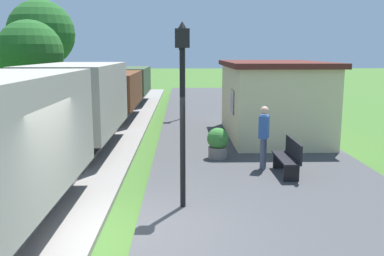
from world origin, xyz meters
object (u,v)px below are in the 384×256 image
Objects in this scene: bench_near_hut at (289,157)px; lamp_post_far at (182,64)px; tree_field_distant at (41,34)px; potted_planter at (218,143)px; tree_field_left at (30,53)px; station_hut at (272,99)px; person_waiting at (264,135)px; lamp_post_near at (182,82)px; freight_train at (94,99)px.

lamp_post_far is at bearing 106.43° from bench_near_hut.
potted_planter is at bearing -58.50° from tree_field_distant.
tree_field_left is 6.64m from tree_field_distant.
person_waiting is (-1.16, -4.51, -0.47)m from station_hut.
tree_field_distant reaches higher than tree_field_left.
lamp_post_near is (-2.18, -2.78, 1.62)m from person_waiting.
tree_field_distant is (-10.56, 17.23, 3.86)m from potted_planter.
lamp_post_near reaches higher than potted_planter.
bench_near_hut is 0.30× the size of tree_field_left.
station_hut is 8.10m from lamp_post_near.
lamp_post_far is (-2.18, 8.69, 1.62)m from person_waiting.
station_hut is at bearing -85.34° from person_waiting.
station_hut is 5.18m from bench_near_hut.
freight_train is at bearing 171.20° from station_hut.
lamp_post_near reaches higher than station_hut.
bench_near_hut is 0.41× the size of lamp_post_near.
tree_field_distant is at bearing 121.50° from potted_planter.
station_hut is 3.87× the size of bench_near_hut.
tree_field_distant reaches higher than lamp_post_far.
lamp_post_far is at bearing 90.00° from lamp_post_near.
station_hut is at bearing 65.39° from lamp_post_near.
station_hut is at bearing -47.28° from tree_field_distant.
tree_field_distant is (-6.05, 12.86, 3.03)m from freight_train.
lamp_post_far is 13.72m from tree_field_distant.
person_waiting is 0.46× the size of lamp_post_far.
potted_planter is (-2.29, -3.31, -0.93)m from station_hut.
potted_planter is 0.25× the size of lamp_post_far.
station_hut reaches higher than freight_train.
freight_train is 15.20× the size of person_waiting.
freight_train reaches higher than person_waiting.
tree_field_distant reaches higher than station_hut.
tree_field_left reaches higher than lamp_post_far.
freight_train is 7.03× the size of lamp_post_near.
station_hut reaches higher than person_waiting.
station_hut is 1.57× the size of lamp_post_far.
tree_field_left is 0.74× the size of tree_field_distant.
freight_train reaches higher than potted_planter.
freight_train is 5.13× the size of tree_field_left.
tree_field_distant is (-1.39, 6.37, 1.29)m from tree_field_left.
bench_near_hut is (-0.61, -5.06, -0.93)m from station_hut.
freight_train is 8.18m from tree_field_left.
lamp_post_near is at bearing -65.85° from tree_field_distant.
lamp_post_far is 8.80m from tree_field_left.
bench_near_hut is 0.88× the size of person_waiting.
lamp_post_far is at bearing -56.83° from person_waiting.
lamp_post_far reaches higher than freight_train.
lamp_post_far is 0.54× the size of tree_field_distant.
station_hut is 1.15× the size of tree_field_left.
bench_near_hut is at bearing -57.19° from tree_field_distant.
person_waiting is at bearing -75.95° from lamp_post_far.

